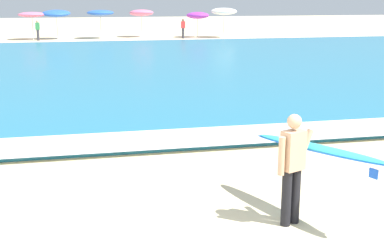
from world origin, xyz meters
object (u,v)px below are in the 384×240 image
(beach_umbrella_3, at_px, (56,13))
(beachgoer_near_row_right, at_px, (183,28))
(beach_umbrella_5, at_px, (141,13))
(beach_umbrella_7, at_px, (224,11))
(beach_umbrella_6, at_px, (198,15))
(surfer_with_board, at_px, (305,156))
(beachgoer_near_row_mid, at_px, (38,30))
(beach_umbrella_2, at_px, (32,15))
(beach_umbrella_4, at_px, (100,13))

(beach_umbrella_3, xyz_separation_m, beachgoer_near_row_right, (10.04, -1.32, -1.19))
(beach_umbrella_5, xyz_separation_m, beachgoer_near_row_right, (3.15, -2.05, -1.17))
(beach_umbrella_5, height_order, beach_umbrella_7, beach_umbrella_7)
(beach_umbrella_7, bearing_deg, beach_umbrella_5, 163.67)
(beach_umbrella_3, bearing_deg, beach_umbrella_7, -5.13)
(beach_umbrella_6, bearing_deg, beachgoer_near_row_right, -151.21)
(beach_umbrella_3, bearing_deg, beach_umbrella_5, 6.02)
(beach_umbrella_3, bearing_deg, surfer_with_board, -81.99)
(beach_umbrella_5, xyz_separation_m, beachgoer_near_row_mid, (-8.32, -1.74, -1.17))
(beach_umbrella_2, bearing_deg, surfer_with_board, -79.07)
(surfer_with_board, distance_m, beach_umbrella_5, 36.88)
(surfer_with_board, xyz_separation_m, beach_umbrella_6, (6.36, 35.54, 0.78))
(surfer_with_board, distance_m, beach_umbrella_7, 35.91)
(beach_umbrella_6, bearing_deg, beach_umbrella_5, 164.25)
(beach_umbrella_3, xyz_separation_m, beach_umbrella_6, (11.44, -0.56, -0.22))
(beach_umbrella_5, distance_m, beach_umbrella_6, 4.73)
(beach_umbrella_6, relative_size, beach_umbrella_7, 0.85)
(surfer_with_board, distance_m, beachgoer_near_row_mid, 35.68)
(beach_umbrella_3, bearing_deg, beach_umbrella_2, -175.71)
(beach_umbrella_7, relative_size, beachgoer_near_row_right, 1.57)
(beach_umbrella_7, distance_m, beachgoer_near_row_mid, 15.00)
(beach_umbrella_5, xyz_separation_m, beach_umbrella_7, (6.62, -1.94, 0.14))
(beach_umbrella_6, height_order, beachgoer_near_row_right, beach_umbrella_6)
(beach_umbrella_2, distance_m, beach_umbrella_3, 1.87)
(beach_umbrella_7, bearing_deg, beach_umbrella_4, 173.90)
(surfer_with_board, relative_size, beachgoer_near_row_mid, 1.66)
(beach_umbrella_4, distance_m, beachgoer_near_row_right, 6.80)
(surfer_with_board, distance_m, beach_umbrella_6, 36.11)
(beach_umbrella_3, distance_m, beachgoer_near_row_mid, 2.12)
(beach_umbrella_2, relative_size, beachgoer_near_row_mid, 1.38)
(beach_umbrella_2, distance_m, beach_umbrella_4, 5.32)
(beach_umbrella_3, relative_size, beach_umbrella_7, 0.97)
(beach_umbrella_3, relative_size, beach_umbrella_5, 1.02)
(beach_umbrella_4, height_order, beach_umbrella_7, beach_umbrella_7)
(beach_umbrella_4, relative_size, beach_umbrella_5, 0.99)
(beach_umbrella_7, height_order, beachgoer_near_row_right, beach_umbrella_7)
(beach_umbrella_4, distance_m, beachgoer_near_row_mid, 5.11)
(surfer_with_board, bearing_deg, beachgoer_near_row_mid, 100.50)
(beach_umbrella_2, height_order, beach_umbrella_6, beach_umbrella_2)
(beach_umbrella_6, xyz_separation_m, beachgoer_near_row_mid, (-12.86, -0.46, -0.97))
(beach_umbrella_2, xyz_separation_m, beach_umbrella_5, (8.76, 0.87, 0.05))
(beach_umbrella_4, height_order, beach_umbrella_5, beach_umbrella_5)
(beach_umbrella_2, bearing_deg, beach_umbrella_7, -3.99)
(surfer_with_board, distance_m, beach_umbrella_2, 36.63)
(beach_umbrella_6, distance_m, beachgoer_near_row_mid, 12.91)
(beach_umbrella_2, relative_size, beach_umbrella_6, 1.04)
(beach_umbrella_5, height_order, beach_umbrella_6, beach_umbrella_5)
(beach_umbrella_3, distance_m, beach_umbrella_7, 13.57)
(beach_umbrella_5, bearing_deg, surfer_with_board, -92.82)
(beach_umbrella_2, height_order, beach_umbrella_4, beach_umbrella_4)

